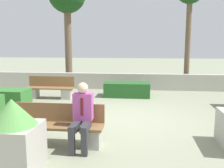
{
  "coord_description": "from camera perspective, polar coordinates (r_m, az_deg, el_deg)",
  "views": [
    {
      "loc": [
        0.43,
        -6.64,
        2.06
      ],
      "look_at": [
        -0.37,
        0.5,
        0.9
      ],
      "focal_mm": 40.0,
      "sensor_mm": 36.0,
      "label": 1
    }
  ],
  "objects": [
    {
      "name": "hedge_block_mid_left",
      "position": [
        9.87,
        3.46,
        -1.24
      ],
      "size": [
        1.77,
        0.87,
        0.56
      ],
      "color": "#235623",
      "rests_on": "ground_plane"
    },
    {
      "name": "bench_front",
      "position": [
        5.34,
        -12.41,
        -10.08
      ],
      "size": [
        1.92,
        0.48,
        0.82
      ],
      "color": "brown",
      "rests_on": "ground_plane"
    },
    {
      "name": "ground_plane",
      "position": [
        6.96,
        2.61,
        -8.04
      ],
      "size": [
        60.0,
        60.0,
        0.0
      ],
      "primitive_type": "plane",
      "color": "gray"
    },
    {
      "name": "person_seated_man",
      "position": [
        4.94,
        -6.9,
        -6.64
      ],
      "size": [
        0.38,
        0.64,
        1.31
      ],
      "color": "#333338",
      "rests_on": "ground_plane"
    },
    {
      "name": "planter_corner_right",
      "position": [
        4.41,
        -21.6,
        -10.88
      ],
      "size": [
        0.81,
        0.81,
        1.2
      ],
      "color": "#ADA89E",
      "rests_on": "ground_plane"
    },
    {
      "name": "perimeter_wall",
      "position": [
        11.41,
        4.19,
        0.58
      ],
      "size": [
        12.59,
        0.3,
        0.73
      ],
      "color": "#ADA89E",
      "rests_on": "ground_plane"
    },
    {
      "name": "bench_left_side",
      "position": [
        9.81,
        -13.95,
        -1.36
      ],
      "size": [
        1.8,
        0.49,
        0.82
      ],
      "rotation": [
        0.0,
        0.0,
        0.18
      ],
      "color": "brown",
      "rests_on": "ground_plane"
    }
  ]
}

